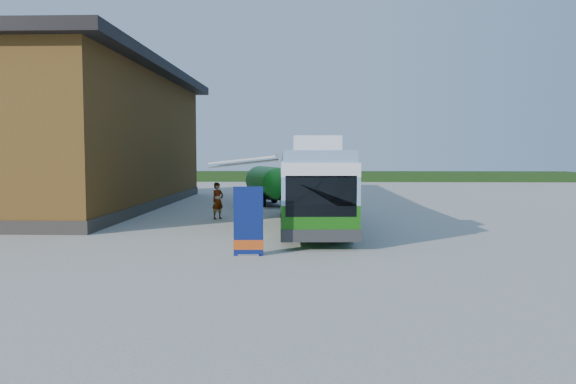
{
  "coord_description": "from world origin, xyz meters",
  "views": [
    {
      "loc": [
        1.28,
        -19.42,
        2.9
      ],
      "look_at": [
        0.57,
        2.05,
        1.4
      ],
      "focal_mm": 35.0,
      "sensor_mm": 36.0,
      "label": 1
    }
  ],
  "objects_px": {
    "person_a": "(218,201)",
    "person_b": "(325,199)",
    "bus": "(311,185)",
    "picnic_table": "(313,206)",
    "slurry_tanker": "(268,183)",
    "banner": "(248,228)"
  },
  "relations": [
    {
      "from": "bus",
      "to": "banner",
      "type": "relative_size",
      "value": 5.77
    },
    {
      "from": "picnic_table",
      "to": "slurry_tanker",
      "type": "relative_size",
      "value": 0.31
    },
    {
      "from": "banner",
      "to": "person_b",
      "type": "xyz_separation_m",
      "value": [
        2.39,
        7.88,
        0.15
      ]
    },
    {
      "from": "person_a",
      "to": "slurry_tanker",
      "type": "relative_size",
      "value": 0.29
    },
    {
      "from": "bus",
      "to": "person_b",
      "type": "xyz_separation_m",
      "value": [
        0.59,
        1.62,
        -0.7
      ]
    },
    {
      "from": "picnic_table",
      "to": "person_b",
      "type": "bearing_deg",
      "value": -77.04
    },
    {
      "from": "banner",
      "to": "picnic_table",
      "type": "height_order",
      "value": "banner"
    },
    {
      "from": "picnic_table",
      "to": "slurry_tanker",
      "type": "bearing_deg",
      "value": 88.1
    },
    {
      "from": "bus",
      "to": "picnic_table",
      "type": "relative_size",
      "value": 6.52
    },
    {
      "from": "bus",
      "to": "person_b",
      "type": "height_order",
      "value": "bus"
    },
    {
      "from": "bus",
      "to": "person_a",
      "type": "xyz_separation_m",
      "value": [
        -4.06,
        2.5,
        -0.84
      ]
    },
    {
      "from": "picnic_table",
      "to": "bus",
      "type": "bearing_deg",
      "value": -113.57
    },
    {
      "from": "picnic_table",
      "to": "banner",
      "type": "bearing_deg",
      "value": -123.23
    },
    {
      "from": "picnic_table",
      "to": "person_a",
      "type": "height_order",
      "value": "person_a"
    },
    {
      "from": "person_a",
      "to": "person_b",
      "type": "relative_size",
      "value": 0.85
    },
    {
      "from": "picnic_table",
      "to": "person_b",
      "type": "xyz_separation_m",
      "value": [
        0.47,
        -0.71,
        0.36
      ]
    },
    {
      "from": "person_b",
      "to": "slurry_tanker",
      "type": "xyz_separation_m",
      "value": [
        -2.89,
        7.84,
        0.28
      ]
    },
    {
      "from": "person_a",
      "to": "picnic_table",
      "type": "bearing_deg",
      "value": -49.67
    },
    {
      "from": "picnic_table",
      "to": "slurry_tanker",
      "type": "distance_m",
      "value": 7.55
    },
    {
      "from": "slurry_tanker",
      "to": "banner",
      "type": "bearing_deg",
      "value": -107.61
    },
    {
      "from": "banner",
      "to": "slurry_tanker",
      "type": "distance_m",
      "value": 15.74
    },
    {
      "from": "person_a",
      "to": "slurry_tanker",
      "type": "distance_m",
      "value": 7.19
    }
  ]
}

